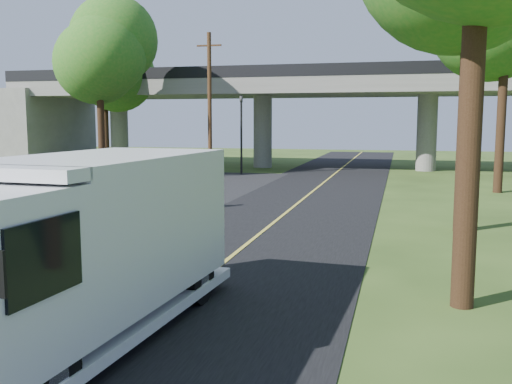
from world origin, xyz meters
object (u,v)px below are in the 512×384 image
(traffic_signal, at_px, (241,126))
(tree_right_far, at_px, (512,21))
(step_van, at_px, (78,243))
(red_sedan, at_px, (131,181))
(utility_pole, at_px, (210,104))
(tree_left_lot, at_px, (100,49))
(pedestrian, at_px, (195,189))
(tree_left_far, at_px, (105,67))

(traffic_signal, distance_m, tree_right_far, 17.18)
(step_van, height_order, red_sedan, step_van)
(utility_pole, height_order, red_sedan, utility_pole)
(step_van, bearing_deg, tree_left_lot, 122.00)
(red_sedan, bearing_deg, tree_left_lot, 55.99)
(tree_right_far, distance_m, tree_left_lot, 23.09)
(utility_pole, relative_size, tree_right_far, 0.82)
(red_sedan, height_order, pedestrian, pedestrian)
(utility_pole, distance_m, tree_right_far, 17.61)
(utility_pole, bearing_deg, tree_left_far, 157.57)
(utility_pole, height_order, step_van, utility_pole)
(tree_left_far, bearing_deg, red_sedan, -57.32)
(tree_left_lot, bearing_deg, tree_right_far, -4.97)
(tree_left_lot, relative_size, tree_left_far, 1.06)
(traffic_signal, distance_m, utility_pole, 2.86)
(traffic_signal, bearing_deg, tree_left_far, 170.35)
(tree_left_lot, relative_size, red_sedan, 2.27)
(tree_left_far, relative_size, red_sedan, 2.14)
(utility_pole, height_order, tree_right_far, tree_right_far)
(utility_pole, height_order, tree_left_lot, tree_left_lot)
(utility_pole, xyz_separation_m, tree_left_lot, (-6.29, -2.16, 3.31))
(pedestrian, bearing_deg, utility_pole, -41.17)
(tree_right_far, relative_size, step_van, 1.50)
(tree_right_far, xyz_separation_m, tree_left_lot, (-23.00, 2.00, -0.40))
(tree_right_far, xyz_separation_m, step_van, (-9.98, -22.16, -6.67))
(utility_pole, bearing_deg, traffic_signal, 53.13)
(traffic_signal, relative_size, tree_left_far, 0.53)
(traffic_signal, xyz_separation_m, pedestrian, (2.20, -14.74, -2.36))
(tree_left_far, height_order, pedestrian, tree_left_far)
(traffic_signal, distance_m, red_sedan, 11.92)
(tree_right_far, height_order, pedestrian, tree_right_far)
(pedestrian, bearing_deg, red_sedan, -3.87)
(utility_pole, distance_m, tree_left_lot, 7.43)
(red_sedan, bearing_deg, pedestrian, -107.71)
(step_van, distance_m, red_sedan, 18.53)
(utility_pole, relative_size, pedestrian, 5.34)
(red_sedan, relative_size, pedestrian, 2.74)
(tree_right_far, bearing_deg, pedestrian, -146.59)
(red_sedan, bearing_deg, step_van, -137.24)
(step_van, relative_size, red_sedan, 1.58)
(tree_left_lot, bearing_deg, step_van, -61.68)
(tree_right_far, relative_size, red_sedan, 2.38)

